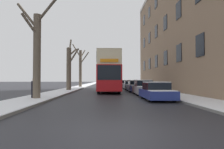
# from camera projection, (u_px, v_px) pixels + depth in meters

# --- Properties ---
(ground_plane) EXTENTS (320.00, 320.00, 0.00)m
(ground_plane) POSITION_uv_depth(u_px,v_px,m) (123.00, 132.00, 5.54)
(ground_plane) COLOR #28282D
(sidewalk_left) EXTENTS (2.76, 130.00, 0.16)m
(sidewalk_left) POSITION_uv_depth(u_px,v_px,m) (88.00, 85.00, 58.31)
(sidewalk_left) COLOR slate
(sidewalk_left) RESTS_ON ground
(sidewalk_right) EXTENTS (2.76, 130.00, 0.16)m
(sidewalk_right) POSITION_uv_depth(u_px,v_px,m) (127.00, 85.00, 58.68)
(sidewalk_right) COLOR slate
(sidewalk_right) RESTS_ON ground
(terrace_facade_right) EXTENTS (9.10, 36.32, 16.67)m
(terrace_facade_right) POSITION_uv_depth(u_px,v_px,m) (201.00, 26.00, 25.27)
(terrace_facade_right) COLOR #8C7056
(terrace_facade_right) RESTS_ON ground
(bare_tree_left_0) EXTENTS (3.39, 1.68, 7.17)m
(bare_tree_left_0) POSITION_uv_depth(u_px,v_px,m) (37.00, 52.00, 14.33)
(bare_tree_left_0) COLOR brown
(bare_tree_left_0) RESTS_ON ground
(bare_tree_left_1) EXTENTS (1.91, 2.37, 7.06)m
(bare_tree_left_1) POSITION_uv_depth(u_px,v_px,m) (69.00, 67.00, 26.08)
(bare_tree_left_1) COLOR brown
(bare_tree_left_1) RESTS_ON ground
(bare_tree_left_2) EXTENTS (3.39, 2.06, 8.47)m
(bare_tree_left_2) POSITION_uv_depth(u_px,v_px,m) (80.00, 67.00, 38.52)
(bare_tree_left_2) COLOR brown
(bare_tree_left_2) RESTS_ON ground
(double_decker_bus) EXTENTS (2.56, 10.02, 4.57)m
(double_decker_bus) POSITION_uv_depth(u_px,v_px,m) (109.00, 71.00, 24.24)
(double_decker_bus) COLOR red
(double_decker_bus) RESTS_ON ground
(parked_car_0) EXTENTS (1.88, 4.21, 1.33)m
(parked_car_0) POSITION_uv_depth(u_px,v_px,m) (156.00, 91.00, 14.48)
(parked_car_0) COLOR navy
(parked_car_0) RESTS_ON ground
(parked_car_1) EXTENTS (1.72, 4.06, 1.47)m
(parked_car_1) POSITION_uv_depth(u_px,v_px,m) (143.00, 88.00, 19.52)
(parked_car_1) COLOR #9EA3AD
(parked_car_1) RESTS_ON ground
(parked_car_2) EXTENTS (1.80, 4.47, 1.45)m
(parked_car_2) POSITION_uv_depth(u_px,v_px,m) (135.00, 86.00, 24.76)
(parked_car_2) COLOR navy
(parked_car_2) RESTS_ON ground
(parked_car_3) EXTENTS (1.84, 4.55, 1.31)m
(parked_car_3) POSITION_uv_depth(u_px,v_px,m) (130.00, 85.00, 30.28)
(parked_car_3) COLOR #474C56
(parked_car_3) RESTS_ON ground
(parked_car_4) EXTENTS (1.69, 4.10, 1.44)m
(parked_car_4) POSITION_uv_depth(u_px,v_px,m) (126.00, 84.00, 36.55)
(parked_car_4) COLOR black
(parked_car_4) RESTS_ON ground
(pedestrian_left_sidewalk) EXTENTS (0.34, 0.34, 1.58)m
(pedestrian_left_sidewalk) POSITION_uv_depth(u_px,v_px,m) (34.00, 88.00, 14.51)
(pedestrian_left_sidewalk) COLOR black
(pedestrian_left_sidewalk) RESTS_ON ground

